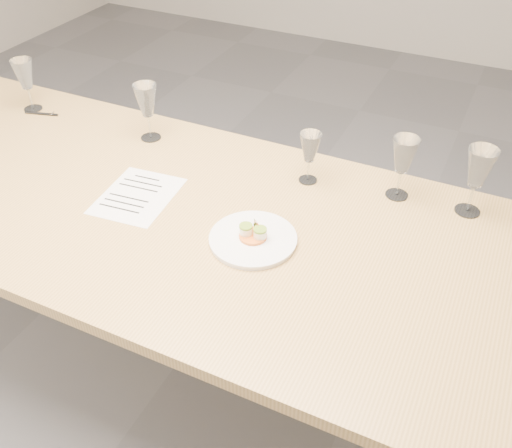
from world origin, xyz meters
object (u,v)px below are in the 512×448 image
at_px(dinner_plate, 253,238).
at_px(wine_glass_1, 146,101).
at_px(wine_glass_2, 310,148).
at_px(dining_table, 165,221).
at_px(wine_glass_0, 24,75).
at_px(recipe_sheet, 138,196).
at_px(ballpoint_pen, 42,114).
at_px(wine_glass_4, 479,169).
at_px(wine_glass_3, 404,157).

xyz_separation_m(dinner_plate, wine_glass_1, (-0.60, 0.38, 0.14)).
bearing_deg(wine_glass_2, dining_table, -138.43).
distance_m(dinner_plate, wine_glass_0, 1.23).
distance_m(recipe_sheet, wine_glass_1, 0.40).
height_order(ballpoint_pen, wine_glass_2, wine_glass_2).
relative_size(recipe_sheet, wine_glass_4, 1.36).
distance_m(dinner_plate, wine_glass_4, 0.69).
height_order(dining_table, dinner_plate, dinner_plate).
xyz_separation_m(wine_glass_0, wine_glass_2, (1.19, -0.00, -0.02)).
relative_size(wine_glass_0, wine_glass_1, 0.98).
bearing_deg(ballpoint_pen, wine_glass_3, -13.09).
bearing_deg(wine_glass_1, dining_table, -51.35).
bearing_deg(dinner_plate, wine_glass_4, 37.89).
distance_m(wine_glass_1, wine_glass_3, 0.92).
height_order(dinner_plate, wine_glass_3, wine_glass_3).
xyz_separation_m(wine_glass_0, wine_glass_1, (0.56, 0.01, 0.00)).
xyz_separation_m(dining_table, wine_glass_3, (0.65, 0.37, 0.21)).
relative_size(wine_glass_2, wine_glass_4, 0.80).
height_order(dining_table, wine_glass_4, wine_glass_4).
distance_m(dinner_plate, wine_glass_2, 0.38).
xyz_separation_m(wine_glass_0, wine_glass_4, (1.70, 0.05, 0.01)).
relative_size(dinner_plate, recipe_sheet, 0.85).
relative_size(ballpoint_pen, wine_glass_2, 0.77).
relative_size(dining_table, wine_glass_4, 10.85).
bearing_deg(dining_table, recipe_sheet, 178.10).
distance_m(dining_table, wine_glass_0, 0.91).
bearing_deg(dinner_plate, ballpoint_pen, 162.68).
height_order(recipe_sheet, wine_glass_2, wine_glass_2).
relative_size(wine_glass_3, wine_glass_4, 0.94).
bearing_deg(wine_glass_1, wine_glass_4, 2.07).
bearing_deg(wine_glass_4, dining_table, -156.68).
distance_m(wine_glass_3, wine_glass_4, 0.22).
bearing_deg(recipe_sheet, ballpoint_pen, 150.31).
distance_m(dinner_plate, ballpoint_pen, 1.15).
bearing_deg(wine_glass_1, dinner_plate, -31.88).
distance_m(recipe_sheet, wine_glass_0, 0.81).
bearing_deg(recipe_sheet, wine_glass_2, 29.15).
bearing_deg(dining_table, dinner_plate, -6.93).
height_order(recipe_sheet, wine_glass_1, wine_glass_1).
relative_size(dinner_plate, wine_glass_1, 1.21).
bearing_deg(wine_glass_3, wine_glass_1, -178.03).
height_order(dinner_plate, wine_glass_2, wine_glass_2).
relative_size(dining_table, wine_glass_1, 11.37).
height_order(dinner_plate, ballpoint_pen, dinner_plate).
bearing_deg(recipe_sheet, wine_glass_1, 111.61).
bearing_deg(wine_glass_0, recipe_sheet, -23.75).
bearing_deg(wine_glass_1, wine_glass_0, -178.98).
distance_m(wine_glass_1, wine_glass_2, 0.63).
xyz_separation_m(recipe_sheet, wine_glass_2, (0.46, 0.32, 0.12)).
distance_m(wine_glass_0, wine_glass_2, 1.19).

